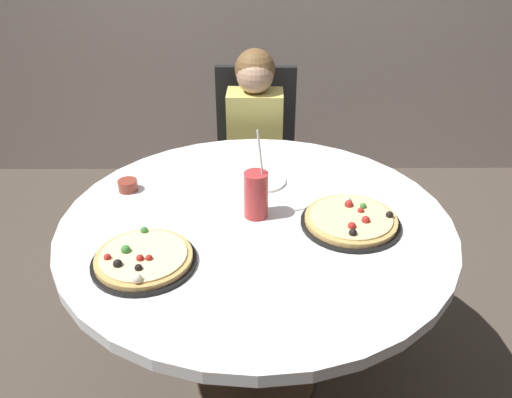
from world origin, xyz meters
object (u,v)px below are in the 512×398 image
(dining_table, at_px, (256,242))
(chair_wooden, at_px, (255,153))
(pizza_cheese, at_px, (351,221))
(soda_cup, at_px, (257,194))
(sauce_bowl, at_px, (128,185))
(plate_small, at_px, (262,181))
(pizza_veggie, at_px, (143,259))
(diner_child, at_px, (255,177))

(dining_table, bearing_deg, chair_wooden, 89.83)
(pizza_cheese, bearing_deg, soda_cup, 169.01)
(sauce_bowl, distance_m, plate_small, 0.49)
(pizza_veggie, relative_size, soda_cup, 1.00)
(diner_child, distance_m, soda_cup, 0.84)
(dining_table, xyz_separation_m, soda_cup, (0.00, 0.03, 0.17))
(chair_wooden, relative_size, soda_cup, 3.09)
(diner_child, distance_m, pizza_veggie, 1.11)
(pizza_veggie, xyz_separation_m, pizza_cheese, (0.64, 0.20, -0.00))
(soda_cup, height_order, sauce_bowl, soda_cup)
(dining_table, bearing_deg, diner_child, 90.17)
(pizza_cheese, relative_size, sauce_bowl, 4.65)
(dining_table, relative_size, diner_child, 1.20)
(diner_child, xyz_separation_m, plate_small, (0.03, -0.53, 0.27))
(chair_wooden, bearing_deg, dining_table, -90.17)
(diner_child, bearing_deg, plate_small, -87.22)
(pizza_veggie, bearing_deg, diner_child, 72.25)
(chair_wooden, relative_size, sauce_bowl, 13.57)
(dining_table, xyz_separation_m, plate_small, (0.02, 0.26, 0.09))
(chair_wooden, distance_m, pizza_cheese, 1.07)
(dining_table, height_order, plate_small, plate_small)
(plate_small, bearing_deg, pizza_veggie, -125.50)
(sauce_bowl, bearing_deg, diner_child, 51.95)
(dining_table, height_order, pizza_veggie, pizza_veggie)
(dining_table, height_order, chair_wooden, chair_wooden)
(pizza_cheese, height_order, soda_cup, soda_cup)
(plate_small, bearing_deg, chair_wooden, 91.65)
(pizza_veggie, height_order, pizza_cheese, same)
(pizza_cheese, xyz_separation_m, plate_small, (-0.29, 0.29, -0.01))
(chair_wooden, relative_size, pizza_cheese, 2.92)
(sauce_bowl, height_order, plate_small, sauce_bowl)
(chair_wooden, distance_m, sauce_bowl, 0.93)
(pizza_veggie, bearing_deg, pizza_cheese, 17.58)
(dining_table, height_order, sauce_bowl, sauce_bowl)
(pizza_cheese, xyz_separation_m, soda_cup, (-0.30, 0.06, 0.06))
(soda_cup, height_order, plate_small, soda_cup)
(diner_child, relative_size, plate_small, 6.01)
(pizza_cheese, bearing_deg, plate_small, 134.25)
(dining_table, height_order, soda_cup, soda_cup)
(diner_child, relative_size, sauce_bowl, 15.46)
(pizza_veggie, relative_size, sauce_bowl, 4.41)
(dining_table, bearing_deg, plate_small, 84.88)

